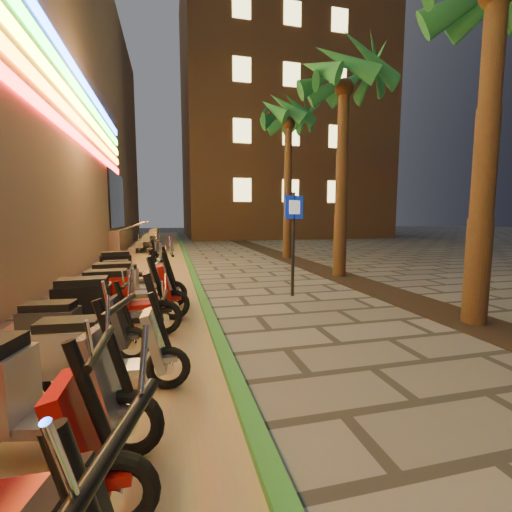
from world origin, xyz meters
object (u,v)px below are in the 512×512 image
object	(u,v)px
scooter_7	(71,330)
scooter_11	(134,281)
pedestrian_sign	(293,230)
scooter_13	(127,267)
scooter_5	(11,393)
scooter_12	(126,275)
scooter_8	(104,305)
scooter_9	(124,293)
scooter_10	(128,284)
scooter_6	(95,352)

from	to	relation	value
scooter_7	scooter_11	bearing A→B (deg)	88.92
pedestrian_sign	scooter_13	xyz separation A→B (m)	(-3.94, 2.01, -1.02)
pedestrian_sign	scooter_5	world-z (taller)	pedestrian_sign
scooter_12	scooter_13	bearing A→B (deg)	91.12
scooter_8	scooter_11	xyz separation A→B (m)	(0.16, 2.54, -0.10)
scooter_8	scooter_9	bearing A→B (deg)	73.83
scooter_5	scooter_11	distance (m)	5.14
scooter_10	scooter_13	bearing A→B (deg)	91.87
scooter_6	scooter_12	distance (m)	5.09
pedestrian_sign	scooter_8	world-z (taller)	pedestrian_sign
scooter_12	scooter_13	world-z (taller)	scooter_13
scooter_9	scooter_12	distance (m)	2.61
scooter_5	scooter_12	bearing A→B (deg)	101.00
scooter_6	scooter_7	bearing A→B (deg)	120.96
scooter_7	scooter_8	world-z (taller)	scooter_8
scooter_11	scooter_12	distance (m)	0.89
scooter_11	scooter_13	xyz separation A→B (m)	(-0.33, 1.62, 0.09)
scooter_8	scooter_9	distance (m)	0.82
scooter_11	scooter_7	bearing A→B (deg)	-91.34
scooter_5	scooter_12	xyz separation A→B (m)	(0.11, 5.99, -0.09)
scooter_8	scooter_10	bearing A→B (deg)	80.90
scooter_11	scooter_12	world-z (taller)	scooter_12
scooter_6	scooter_7	size ratio (longest dim) A/B	1.01
scooter_5	scooter_9	distance (m)	3.41
pedestrian_sign	scooter_8	xyz separation A→B (m)	(-3.78, -2.16, -1.02)
pedestrian_sign	scooter_9	world-z (taller)	pedestrian_sign
scooter_5	scooter_10	world-z (taller)	scooter_10
scooter_5	scooter_13	distance (m)	6.75
scooter_5	scooter_9	bearing A→B (deg)	95.76
scooter_5	scooter_12	size ratio (longest dim) A/B	1.18
pedestrian_sign	scooter_9	xyz separation A→B (m)	(-3.60, -1.36, -1.03)
scooter_11	scooter_12	size ratio (longest dim) A/B	0.99
scooter_7	scooter_8	size ratio (longest dim) A/B	0.84
pedestrian_sign	scooter_13	size ratio (longest dim) A/B	1.35
scooter_11	scooter_9	bearing A→B (deg)	-83.85
scooter_6	scooter_10	size ratio (longest dim) A/B	0.84
scooter_7	scooter_9	size ratio (longest dim) A/B	0.85
scooter_8	scooter_10	xyz separation A→B (m)	(0.16, 1.65, 0.00)
scooter_8	scooter_10	size ratio (longest dim) A/B	0.99
scooter_5	scooter_9	xyz separation A→B (m)	(0.37, 3.39, -0.00)
pedestrian_sign	scooter_12	xyz separation A→B (m)	(-3.86, 1.24, -1.11)
scooter_10	scooter_12	size ratio (longest dim) A/B	1.20
scooter_11	scooter_13	world-z (taller)	scooter_13
scooter_9	scooter_5	bearing A→B (deg)	-99.60
pedestrian_sign	scooter_11	size ratio (longest dim) A/B	1.62
scooter_10	scooter_12	xyz separation A→B (m)	(-0.24, 1.75, -0.09)
scooter_10	pedestrian_sign	bearing A→B (deg)	2.59
scooter_7	scooter_13	size ratio (longest dim) A/B	0.85
scooter_5	scooter_13	size ratio (longest dim) A/B	1.01
scooter_12	scooter_9	bearing A→B (deg)	-88.83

